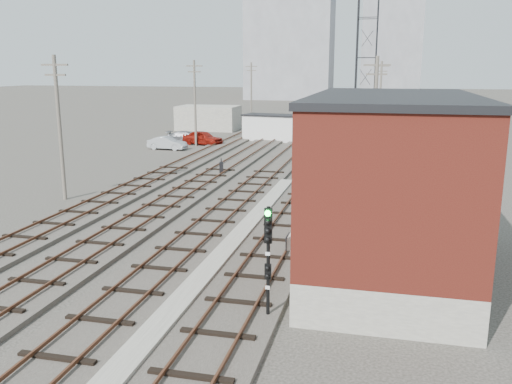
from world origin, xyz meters
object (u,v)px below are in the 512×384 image
(car_silver, at_px, (167,143))
(car_grey, at_px, (187,137))
(site_trailer, at_px, (274,127))
(car_red, at_px, (203,138))
(signal_mast, at_px, (268,255))
(switch_stand, at_px, (221,168))

(car_silver, height_order, car_grey, car_silver)
(site_trailer, relative_size, car_red, 1.66)
(car_red, height_order, car_grey, car_red)
(signal_mast, distance_m, car_grey, 44.54)
(signal_mast, distance_m, site_trailer, 45.74)
(signal_mast, bearing_deg, site_trailer, 101.17)
(car_grey, bearing_deg, car_red, -119.19)
(car_red, bearing_deg, car_silver, 165.43)
(switch_stand, distance_m, site_trailer, 21.35)
(signal_mast, height_order, car_red, signal_mast)
(site_trailer, distance_m, car_red, 8.73)
(car_red, height_order, car_silver, car_red)
(switch_stand, xyz_separation_m, car_red, (-6.97, 16.01, 0.18))
(site_trailer, height_order, car_silver, site_trailer)
(car_silver, bearing_deg, signal_mast, -148.64)
(site_trailer, xyz_separation_m, car_red, (-6.88, -5.32, -0.73))
(switch_stand, xyz_separation_m, car_grey, (-9.24, 17.16, 0.06))
(signal_mast, height_order, car_grey, signal_mast)
(signal_mast, relative_size, site_trailer, 0.52)
(switch_stand, relative_size, car_red, 0.28)
(car_red, bearing_deg, signal_mast, -143.22)
(switch_stand, height_order, car_red, car_red)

